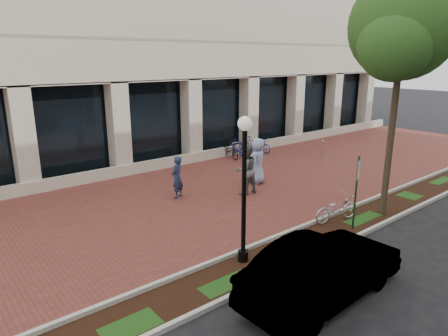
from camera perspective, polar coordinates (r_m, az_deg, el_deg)
ground at (r=16.22m, az=-0.44°, el=-3.31°), size 120.00×120.00×0.00m
brick_plaza at (r=16.22m, az=-0.44°, el=-3.29°), size 40.00×9.00×0.01m
planting_strip at (r=12.84m, az=14.60°, el=-9.04°), size 40.00×1.50×0.01m
curb_plaza_side at (r=13.23m, az=11.99°, el=-7.86°), size 40.00×0.12×0.12m
curb_street_side at (r=12.44m, az=17.42°, el=-9.81°), size 40.00×0.12×0.12m
parking_sign at (r=12.90m, az=18.49°, el=-2.08°), size 0.34×0.07×2.37m
lamppost at (r=10.06m, az=2.89°, el=-2.06°), size 0.36×0.36×3.87m
street_tree at (r=14.15m, az=24.16°, el=17.16°), size 3.99×3.33×7.84m
locked_bicycle at (r=13.67m, az=15.76°, el=-5.59°), size 1.79×0.94×0.89m
pedestrian_left at (r=15.31m, az=-6.71°, el=-1.33°), size 0.72×0.63×1.65m
pedestrian_mid at (r=15.63m, az=3.12°, el=-0.24°), size 1.00×0.80×1.99m
pedestrian_right at (r=17.06m, az=4.85°, el=1.02°), size 1.14×0.99×1.96m
bollard at (r=22.07m, az=13.87°, el=2.66°), size 0.12×0.12×0.98m
bike_rack_cluster at (r=22.13m, az=3.04°, el=2.99°), size 2.94×1.70×0.95m
sedan_near_curb at (r=9.37m, az=14.08°, el=-13.81°), size 4.38×1.66×1.43m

